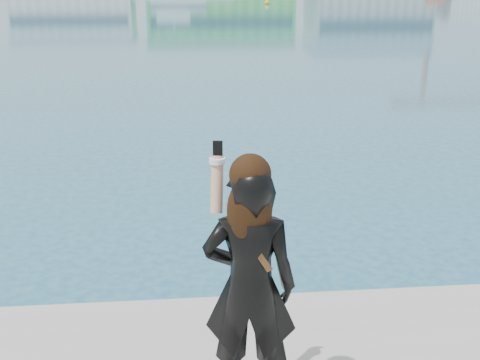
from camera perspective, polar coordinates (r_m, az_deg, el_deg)
The scene contains 2 objects.
buoy_extra at distance 61.24m, azimuth 2.60°, elevation 16.30°, with size 0.50×0.50×0.50m, color yellow.
woman at distance 4.01m, azimuth 0.91°, elevation -9.46°, with size 0.68×0.50×1.81m.
Camera 1 is at (0.22, -3.83, 3.67)m, focal length 45.00 mm.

